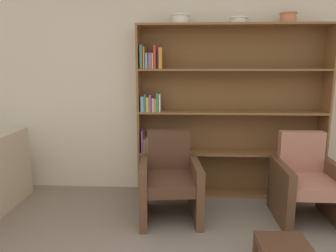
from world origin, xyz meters
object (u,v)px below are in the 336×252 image
(bookshelf, at_px, (217,117))
(footstool, at_px, (285,250))
(armchair_leather, at_px, (170,180))
(armchair_cushioned, at_px, (306,183))
(bowl_stoneware, at_px, (288,17))
(bowl_brass, at_px, (180,19))
(bowl_sage, at_px, (239,20))

(bookshelf, height_order, footstool, bookshelf)
(armchair_leather, distance_m, footstool, 1.36)
(bookshelf, distance_m, armchair_cushioned, 1.26)
(bowl_stoneware, relative_size, armchair_cushioned, 0.22)
(bowl_brass, relative_size, bowl_sage, 1.07)
(bowl_sage, bearing_deg, bowl_stoneware, 0.00)
(bookshelf, height_order, armchair_leather, bookshelf)
(bowl_brass, height_order, armchair_leather, bowl_brass)
(armchair_cushioned, bearing_deg, armchair_leather, 1.21)
(bowl_stoneware, xyz_separation_m, armchair_leather, (-1.35, -0.61, -1.78))
(bowl_brass, xyz_separation_m, armchair_cushioned, (1.36, -0.61, -1.77))
(bookshelf, xyz_separation_m, footstool, (0.35, -1.62, -0.78))
(bookshelf, relative_size, armchair_leather, 2.52)
(bowl_brass, bearing_deg, armchair_leather, -99.32)
(bookshelf, relative_size, bowl_brass, 10.37)
(bowl_brass, xyz_separation_m, armchair_leather, (-0.10, -0.61, -1.77))
(bowl_sage, relative_size, bowl_stoneware, 1.03)
(armchair_cushioned, bearing_deg, footstool, 62.31)
(bowl_stoneware, bearing_deg, armchair_cushioned, -79.54)
(bookshelf, relative_size, armchair_cushioned, 2.52)
(bowl_brass, height_order, bowl_stoneware, bowl_stoneware)
(armchair_cushioned, relative_size, footstool, 2.37)
(bookshelf, distance_m, footstool, 1.83)
(bookshelf, relative_size, footstool, 5.98)
(armchair_leather, bearing_deg, bowl_brass, -104.91)
(armchair_leather, relative_size, footstool, 2.37)
(armchair_cushioned, distance_m, footstool, 1.14)
(footstool, bearing_deg, armchair_cushioned, 61.11)
(bookshelf, height_order, bowl_sage, bowl_sage)
(bowl_brass, relative_size, armchair_leather, 0.24)
(bowl_sage, height_order, footstool, bowl_sage)
(bowl_stoneware, xyz_separation_m, footstool, (-0.43, -1.59, -1.95))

